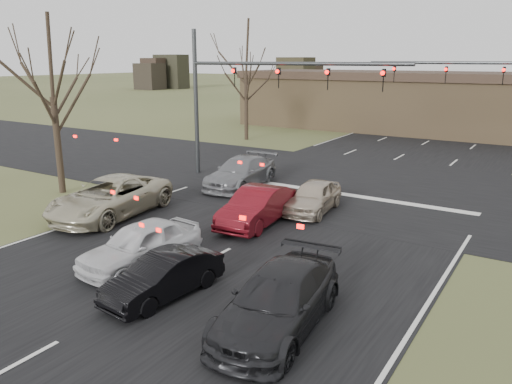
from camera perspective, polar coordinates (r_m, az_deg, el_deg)
ground at (r=14.64m, az=-12.45°, el=-11.41°), size 360.00×360.00×0.00m
road_main at (r=70.11m, az=24.57°, el=8.37°), size 14.00×300.00×0.02m
road_cross at (r=26.73m, az=10.55°, el=0.84°), size 200.00×14.00×0.02m
building at (r=47.91m, az=23.46°, el=9.25°), size 42.40×10.40×5.30m
mast_arm_near at (r=26.62m, az=-1.32°, el=12.06°), size 12.12×0.24×8.00m
mast_arm_far at (r=32.37m, az=26.91°, el=10.90°), size 11.12×0.24×8.00m
tree_left_near at (r=25.85m, az=-22.61°, el=14.19°), size 5.10×5.10×8.50m
tree_left_far at (r=40.89m, az=-1.15°, el=16.25°), size 5.70×5.70×9.50m
car_silver_suv at (r=21.75m, az=-16.32°, el=-0.59°), size 3.39×6.13×1.63m
car_white_sedan at (r=16.30m, az=-13.02°, el=-5.87°), size 2.11×4.39×1.45m
car_black_hatch at (r=14.20m, az=-10.50°, el=-9.44°), size 1.64×3.78×1.21m
car_charcoal_sedan at (r=12.45m, az=2.57°, el=-12.26°), size 2.57×5.16×1.44m
car_grey_ahead at (r=25.75m, az=-1.73°, el=2.25°), size 2.53×5.36×1.51m
car_red_ahead at (r=19.84m, az=0.11°, el=-1.68°), size 1.95×4.57×1.46m
car_silver_ahead at (r=21.63m, az=6.57°, el=-0.53°), size 2.00×4.12×1.35m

